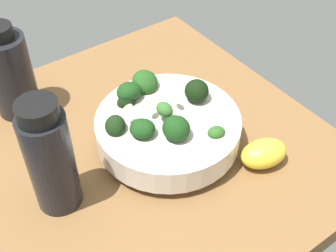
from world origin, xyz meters
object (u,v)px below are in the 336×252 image
at_px(lemon_wedge, 264,154).
at_px(bottle_short, 10,73).
at_px(bottle_tall, 50,158).
at_px(bowl_of_broccoli, 166,126).

distance_m(lemon_wedge, bottle_short, 0.42).
bearing_deg(bottle_tall, lemon_wedge, -112.70).
bearing_deg(bowl_of_broccoli, bottle_short, 35.92).
bearing_deg(lemon_wedge, bottle_tall, 67.30).
xyz_separation_m(bowl_of_broccoli, lemon_wedge, (-0.12, -0.09, -0.02)).
distance_m(bowl_of_broccoli, bottle_tall, 0.19).
height_order(bottle_tall, bottle_short, bottle_tall).
distance_m(bowl_of_broccoli, bottle_short, 0.27).
bearing_deg(bottle_short, bottle_tall, 172.35).
relative_size(bowl_of_broccoli, bottle_short, 1.40).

